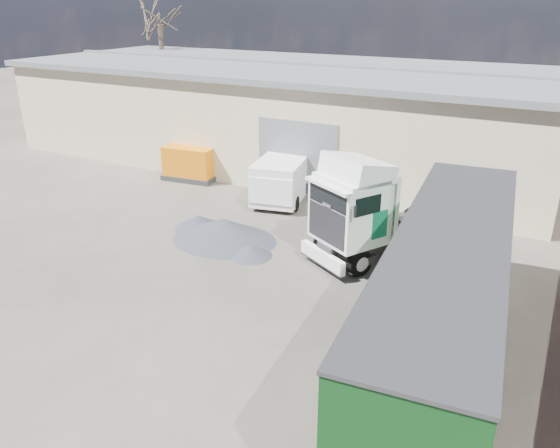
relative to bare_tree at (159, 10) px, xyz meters
The scene contains 8 objects.
ground 28.05m from the bare_tree, 48.01° to the right, with size 120.00×120.00×0.00m, color black.
warehouse 13.70m from the bare_tree, 18.45° to the right, with size 30.60×12.60×5.42m.
bare_tree is the anchor object (origin of this frame).
tractor_unit 26.53m from the bare_tree, 34.85° to the right, with size 4.73×6.10×3.94m.
box_trailer 32.60m from the bare_tree, 38.73° to the right, with size 3.59×11.71×3.83m.
panel_van 20.05m from the bare_tree, 33.98° to the right, with size 3.01×5.23×2.01m.
orange_skip 15.98m from the bare_tree, 45.57° to the right, with size 2.95×2.04×1.73m.
gravel_heap 23.59m from the bare_tree, 45.21° to the right, with size 5.21×4.60×0.88m.
Camera 1 is at (8.99, -11.85, 8.71)m, focal length 35.00 mm.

